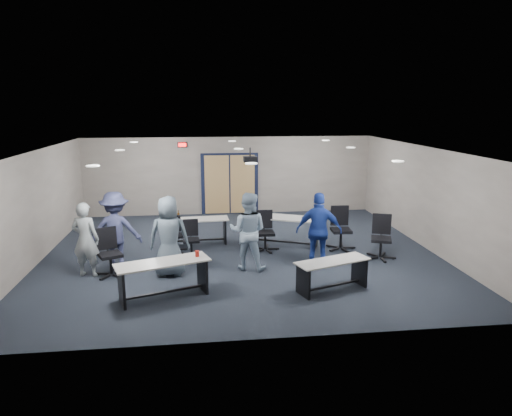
{
  "coord_description": "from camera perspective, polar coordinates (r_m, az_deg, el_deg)",
  "views": [
    {
      "loc": [
        -0.96,
        -11.32,
        3.8
      ],
      "look_at": [
        0.36,
        -0.3,
        1.27
      ],
      "focal_mm": 32.0,
      "sensor_mm": 36.0,
      "label": 1
    }
  ],
  "objects": [
    {
      "name": "chair_back_c",
      "position": [
        12.02,
        1.16,
        -2.94
      ],
      "size": [
        0.67,
        0.67,
        1.06
      ],
      "primitive_type": null,
      "rotation": [
        0.0,
        0.0,
        -0.0
      ],
      "color": "black",
      "rests_on": "floor"
    },
    {
      "name": "chair_loose_right",
      "position": [
        11.81,
        15.39,
        -3.57
      ],
      "size": [
        0.89,
        0.89,
        1.11
      ],
      "primitive_type": null,
      "rotation": [
        0.0,
        0.0,
        -0.35
      ],
      "color": "black",
      "rests_on": "floor"
    },
    {
      "name": "table_back_left",
      "position": [
        12.74,
        -7.46,
        -2.31
      ],
      "size": [
        1.78,
        0.67,
        0.97
      ],
      "rotation": [
        0.0,
        0.0,
        0.05
      ],
      "color": "#B4B1AA",
      "rests_on": "floor"
    },
    {
      "name": "person_lightblue",
      "position": [
        10.62,
        -1.02,
        -2.91
      ],
      "size": [
        1.06,
        0.93,
        1.83
      ],
      "primitive_type": "imported",
      "rotation": [
        0.0,
        0.0,
        2.83
      ],
      "color": "#9BB4CD",
      "rests_on": "floor"
    },
    {
      "name": "chair_back_b",
      "position": [
        11.72,
        -8.11,
        -3.82
      ],
      "size": [
        0.62,
        0.62,
        0.93
      ],
      "primitive_type": null,
      "rotation": [
        0.0,
        0.0,
        0.06
      ],
      "color": "black",
      "rests_on": "floor"
    },
    {
      "name": "table_back_right",
      "position": [
        12.47,
        3.43,
        -2.27
      ],
      "size": [
        2.09,
        1.41,
        0.81
      ],
      "rotation": [
        0.0,
        0.0,
        -0.42
      ],
      "color": "#B4B1AA",
      "rests_on": "floor"
    },
    {
      "name": "double_door",
      "position": [
        16.05,
        -3.3,
        2.97
      ],
      "size": [
        2.0,
        0.07,
        2.2
      ],
      "color": "black",
      "rests_on": "back_wall"
    },
    {
      "name": "person_back",
      "position": [
        11.19,
        -17.14,
        -2.67
      ],
      "size": [
        1.19,
        0.69,
        1.83
      ],
      "primitive_type": "imported",
      "rotation": [
        0.0,
        0.0,
        3.15
      ],
      "color": "#373C63",
      "rests_on": "floor"
    },
    {
      "name": "person_plaid",
      "position": [
        10.4,
        -10.82,
        -3.49
      ],
      "size": [
        0.93,
        0.64,
        1.83
      ],
      "primitive_type": "imported",
      "rotation": [
        0.0,
        0.0,
        3.08
      ],
      "color": "slate",
      "rests_on": "floor"
    },
    {
      "name": "ceiling_projector",
      "position": [
        11.97,
        -0.73,
        6.16
      ],
      "size": [
        0.35,
        0.32,
        0.37
      ],
      "color": "black",
      "rests_on": "ceiling"
    },
    {
      "name": "person_gray",
      "position": [
        10.88,
        -20.54,
        -3.71
      ],
      "size": [
        0.7,
        0.54,
        1.7
      ],
      "primitive_type": "imported",
      "rotation": [
        0.0,
        0.0,
        2.91
      ],
      "color": "#A1ACAF",
      "rests_on": "floor"
    },
    {
      "name": "right_wall",
      "position": [
        13.03,
        20.56,
        1.19
      ],
      "size": [
        0.04,
        9.0,
        2.7
      ],
      "primitive_type": "cube",
      "color": "gray",
      "rests_on": "floor"
    },
    {
      "name": "ceiling",
      "position": [
        11.41,
        -1.97,
        7.32
      ],
      "size": [
        10.0,
        9.0,
        0.04
      ],
      "primitive_type": "cube",
      "color": "silver",
      "rests_on": "back_wall"
    },
    {
      "name": "chair_loose_left",
      "position": [
        10.79,
        -17.78,
        -5.36
      ],
      "size": [
        0.9,
        0.9,
        1.08
      ],
      "primitive_type": null,
      "rotation": [
        0.0,
        0.0,
        0.44
      ],
      "color": "black",
      "rests_on": "floor"
    },
    {
      "name": "ceiling_can_lights",
      "position": [
        11.66,
        -2.08,
        7.29
      ],
      "size": [
        6.24,
        5.74,
        0.02
      ],
      "primitive_type": null,
      "color": "white",
      "rests_on": "ceiling"
    },
    {
      "name": "table_front_left",
      "position": [
        9.36,
        -11.49,
        -7.95
      ],
      "size": [
        1.95,
        1.19,
        0.87
      ],
      "rotation": [
        0.0,
        0.0,
        0.34
      ],
      "color": "#B4B1AA",
      "rests_on": "floor"
    },
    {
      "name": "chair_back_a",
      "position": [
        12.17,
        -10.17,
        -3.26
      ],
      "size": [
        0.67,
        0.67,
        0.93
      ],
      "primitive_type": null,
      "rotation": [
        0.0,
        0.0,
        0.16
      ],
      "color": "black",
      "rests_on": "floor"
    },
    {
      "name": "floor",
      "position": [
        11.98,
        -1.87,
        -5.64
      ],
      "size": [
        10.0,
        10.0,
        0.0
      ],
      "primitive_type": "plane",
      "color": "black",
      "rests_on": "ground"
    },
    {
      "name": "back_wall",
      "position": [
        16.04,
        -3.32,
        4.05
      ],
      "size": [
        10.0,
        0.04,
        2.7
      ],
      "primitive_type": "cube",
      "color": "gray",
      "rests_on": "floor"
    },
    {
      "name": "left_wall",
      "position": [
        12.26,
        -25.89,
        0.02
      ],
      "size": [
        0.04,
        9.0,
        2.7
      ],
      "primitive_type": "cube",
      "color": "gray",
      "rests_on": "floor"
    },
    {
      "name": "table_front_right",
      "position": [
        9.68,
        9.52,
        -7.63
      ],
      "size": [
        1.68,
        1.03,
        0.65
      ],
      "rotation": [
        0.0,
        0.0,
        0.34
      ],
      "color": "#B4B1AA",
      "rests_on": "floor"
    },
    {
      "name": "exit_sign",
      "position": [
        15.83,
        -9.2,
        7.81
      ],
      "size": [
        0.32,
        0.07,
        0.18
      ],
      "color": "black",
      "rests_on": "back_wall"
    },
    {
      "name": "front_wall",
      "position": [
        7.31,
        1.15,
        -6.73
      ],
      "size": [
        10.0,
        0.04,
        2.7
      ],
      "primitive_type": "cube",
      "color": "gray",
      "rests_on": "floor"
    },
    {
      "name": "chair_back_d",
      "position": [
        12.32,
        10.6,
        -2.55
      ],
      "size": [
        0.77,
        0.77,
        1.15
      ],
      "primitive_type": null,
      "rotation": [
        0.0,
        0.0,
        -0.07
      ],
      "color": "black",
      "rests_on": "floor"
    },
    {
      "name": "person_navy",
      "position": [
        10.77,
        7.88,
        -2.84
      ],
      "size": [
        1.14,
        0.69,
        1.82
      ],
      "primitive_type": "imported",
      "rotation": [
        0.0,
        0.0,
        2.9
      ],
      "color": "navy",
      "rests_on": "floor"
    }
  ]
}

